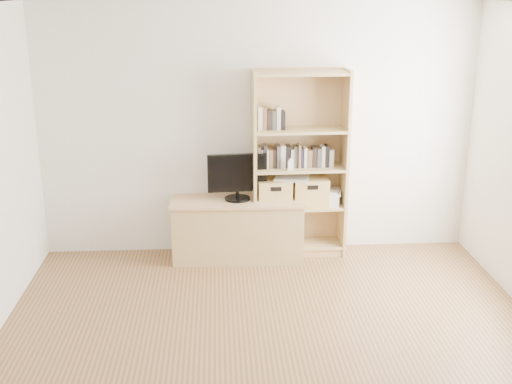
{
  "coord_description": "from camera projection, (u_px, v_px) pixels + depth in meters",
  "views": [
    {
      "loc": [
        -0.42,
        -4.0,
        2.7
      ],
      "look_at": [
        -0.06,
        1.9,
        0.82
      ],
      "focal_mm": 45.0,
      "sensor_mm": 36.0,
      "label": 1
    }
  ],
  "objects": [
    {
      "name": "ceiling",
      "position": [
        285.0,
        6.0,
        3.86
      ],
      "size": [
        4.5,
        5.0,
        0.01
      ],
      "primitive_type": "cube",
      "color": "white",
      "rests_on": "back_wall"
    },
    {
      "name": "tv_stand",
      "position": [
        238.0,
        230.0,
        6.68
      ],
      "size": [
        1.34,
        0.53,
        0.61
      ],
      "primitive_type": "cube",
      "rotation": [
        0.0,
        0.0,
        -0.02
      ],
      "color": "tan",
      "rests_on": "floor"
    },
    {
      "name": "magazine_stack",
      "position": [
        330.0,
        198.0,
        6.72
      ],
      "size": [
        0.26,
        0.32,
        0.13
      ],
      "primitive_type": "cube",
      "rotation": [
        0.0,
        0.0,
        -0.26
      ],
      "color": "silver",
      "rests_on": "bookshelf"
    },
    {
      "name": "floor",
      "position": [
        280.0,
        379.0,
        4.65
      ],
      "size": [
        4.5,
        5.0,
        0.01
      ],
      "primitive_type": "cube",
      "color": "brown",
      "rests_on": "ground"
    },
    {
      "name": "books_row_mid",
      "position": [
        299.0,
        157.0,
        6.59
      ],
      "size": [
        0.76,
        0.16,
        0.2
      ],
      "primitive_type": "cube",
      "rotation": [
        0.0,
        0.0,
        0.01
      ],
      "color": "#3D3932",
      "rests_on": "bookshelf"
    },
    {
      "name": "back_wall",
      "position": [
        258.0,
        131.0,
        6.63
      ],
      "size": [
        4.5,
        0.02,
        2.6
      ],
      "primitive_type": "cube",
      "color": "silver",
      "rests_on": "floor"
    },
    {
      "name": "basket_right",
      "position": [
        310.0,
        191.0,
        6.68
      ],
      "size": [
        0.36,
        0.3,
        0.29
      ],
      "primitive_type": "cube",
      "rotation": [
        0.0,
        0.0,
        0.03
      ],
      "color": "#A8874B",
      "rests_on": "bookshelf"
    },
    {
      "name": "television",
      "position": [
        237.0,
        177.0,
        6.51
      ],
      "size": [
        0.61,
        0.1,
        0.47
      ],
      "primitive_type": "cube",
      "rotation": [
        0.0,
        0.0,
        0.09
      ],
      "color": "black",
      "rests_on": "tv_stand"
    },
    {
      "name": "laptop",
      "position": [
        292.0,
        178.0,
        6.61
      ],
      "size": [
        0.38,
        0.31,
        0.03
      ],
      "primitive_type": "cube",
      "rotation": [
        0.0,
        0.0,
        -0.24
      ],
      "color": "silver",
      "rests_on": "basket_left"
    },
    {
      "name": "baby_monitor",
      "position": [
        291.0,
        165.0,
        6.47
      ],
      "size": [
        0.06,
        0.04,
        0.1
      ],
      "primitive_type": "cube",
      "rotation": [
        0.0,
        0.0,
        -0.06
      ],
      "color": "white",
      "rests_on": "bookshelf"
    },
    {
      "name": "books_row_upper",
      "position": [
        279.0,
        118.0,
        6.44
      ],
      "size": [
        0.41,
        0.15,
        0.22
      ],
      "primitive_type": "cube",
      "rotation": [
        0.0,
        0.0,
        -0.0
      ],
      "color": "#3D3932",
      "rests_on": "bookshelf"
    },
    {
      "name": "basket_left",
      "position": [
        274.0,
        193.0,
        6.65
      ],
      "size": [
        0.36,
        0.3,
        0.28
      ],
      "primitive_type": "cube",
      "rotation": [
        0.0,
        0.0,
        0.04
      ],
      "color": "#A8874B",
      "rests_on": "bookshelf"
    },
    {
      "name": "bookshelf",
      "position": [
        299.0,
        165.0,
        6.59
      ],
      "size": [
        0.98,
        0.37,
        1.94
      ],
      "primitive_type": "cube",
      "rotation": [
        0.0,
        0.0,
        0.03
      ],
      "color": "tan",
      "rests_on": "floor"
    }
  ]
}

